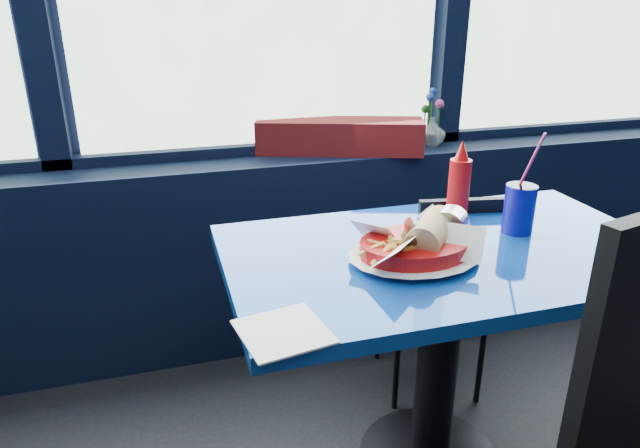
% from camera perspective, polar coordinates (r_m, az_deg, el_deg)
% --- Properties ---
extents(window_sill, '(5.00, 0.26, 0.80)m').
position_cam_1_polar(window_sill, '(2.38, -4.48, -2.70)').
color(window_sill, black).
rests_on(window_sill, ground).
extents(near_table, '(1.20, 0.70, 0.75)m').
position_cam_1_polar(near_table, '(1.66, 12.14, -8.14)').
color(near_table, black).
rests_on(near_table, ground).
extents(chair_near_back, '(0.41, 0.42, 0.79)m').
position_cam_1_polar(chair_near_back, '(2.05, 12.30, -5.61)').
color(chair_near_back, black).
rests_on(chair_near_back, ground).
extents(planter_box, '(0.68, 0.37, 0.13)m').
position_cam_1_polar(planter_box, '(2.30, 1.97, 8.79)').
color(planter_box, maroon).
rests_on(planter_box, window_sill).
extents(flower_vase, '(0.12, 0.12, 0.24)m').
position_cam_1_polar(flower_vase, '(2.46, 11.15, 9.37)').
color(flower_vase, silver).
rests_on(flower_vase, window_sill).
extents(food_basket, '(0.38, 0.38, 0.11)m').
position_cam_1_polar(food_basket, '(1.49, 9.67, -2.08)').
color(food_basket, '#B30B0C').
rests_on(food_basket, near_table).
extents(ketchup_bottle, '(0.07, 0.07, 0.24)m').
position_cam_1_polar(ketchup_bottle, '(1.77, 13.73, 3.85)').
color(ketchup_bottle, '#B30B0C').
rests_on(ketchup_bottle, near_table).
extents(soda_cup, '(0.09, 0.09, 0.30)m').
position_cam_1_polar(soda_cup, '(1.72, 19.30, 1.55)').
color(soda_cup, '#0C0C85').
rests_on(soda_cup, near_table).
extents(napkin, '(0.20, 0.20, 0.00)m').
position_cam_1_polar(napkin, '(1.18, -3.68, -10.69)').
color(napkin, white).
rests_on(napkin, near_table).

